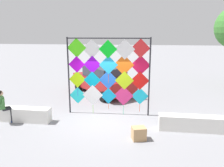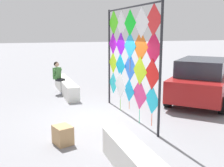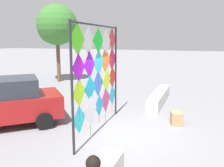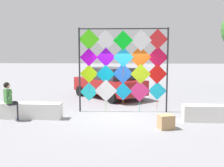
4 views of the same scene
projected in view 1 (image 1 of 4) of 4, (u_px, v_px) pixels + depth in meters
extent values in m
plane|color=gray|center=(104.00, 121.00, 9.88)|extent=(120.00, 120.00, 0.00)
cube|color=silver|center=(9.00, 114.00, 9.90)|extent=(3.72, 0.51, 0.61)
cube|color=silver|center=(207.00, 124.00, 8.79)|extent=(3.72, 0.51, 0.61)
cylinder|color=#232328|center=(69.00, 76.00, 10.54)|extent=(0.07, 0.07, 3.59)
cylinder|color=#232328|center=(149.00, 78.00, 10.15)|extent=(0.07, 0.07, 3.59)
cylinder|color=#232328|center=(108.00, 38.00, 9.96)|extent=(3.73, 0.18, 0.06)
cube|color=#23DAE2|center=(78.00, 95.00, 10.71)|extent=(0.80, 0.04, 0.80)
cube|color=white|center=(93.00, 95.00, 10.60)|extent=(0.96, 0.04, 0.96)
cylinder|color=#62E516|center=(93.00, 110.00, 10.78)|extent=(0.02, 0.02, 0.51)
cube|color=#119FDD|center=(108.00, 96.00, 10.54)|extent=(0.76, 0.04, 0.76)
cylinder|color=#E55516|center=(108.00, 106.00, 10.66)|extent=(0.02, 0.02, 0.26)
cube|color=#E02E75|center=(123.00, 96.00, 10.48)|extent=(0.94, 0.04, 0.94)
cylinder|color=#16E592|center=(123.00, 110.00, 10.65)|extent=(0.02, 0.02, 0.49)
cube|color=#1AC1E4|center=(140.00, 96.00, 10.40)|extent=(0.80, 0.04, 0.80)
cylinder|color=red|center=(140.00, 108.00, 10.54)|extent=(0.02, 0.02, 0.37)
cube|color=#AFE90E|center=(77.00, 79.00, 10.53)|extent=(0.79, 0.04, 0.79)
cylinder|color=#4D16E5|center=(78.00, 92.00, 10.67)|extent=(0.02, 0.02, 0.42)
cube|color=#08A2CC|center=(92.00, 80.00, 10.45)|extent=(0.81, 0.04, 0.81)
cube|color=blue|center=(108.00, 80.00, 10.39)|extent=(0.89, 0.04, 0.89)
cube|color=#B0D616|center=(124.00, 80.00, 10.29)|extent=(0.86, 0.04, 0.86)
cube|color=red|center=(140.00, 81.00, 10.23)|extent=(0.86, 0.04, 0.86)
cylinder|color=#16E2E5|center=(139.00, 93.00, 10.37)|extent=(0.02, 0.02, 0.30)
cube|color=#AA07CF|center=(77.00, 64.00, 10.36)|extent=(0.77, 0.04, 0.77)
cylinder|color=#3DE516|center=(77.00, 76.00, 10.49)|extent=(0.02, 0.02, 0.28)
cube|color=#840ADA|center=(92.00, 65.00, 10.29)|extent=(0.82, 0.04, 0.82)
cylinder|color=#6CE516|center=(93.00, 78.00, 10.44)|extent=(0.02, 0.02, 0.44)
cube|color=#20ACE5|center=(108.00, 65.00, 10.22)|extent=(0.86, 0.04, 0.86)
cylinder|color=#E55216|center=(108.00, 79.00, 10.37)|extent=(0.02, 0.02, 0.40)
cube|color=orange|center=(124.00, 65.00, 10.16)|extent=(0.94, 0.04, 0.94)
cube|color=red|center=(141.00, 65.00, 10.09)|extent=(0.91, 0.04, 0.91)
cylinder|color=#16E5B4|center=(140.00, 79.00, 10.24)|extent=(0.02, 0.02, 0.37)
cube|color=#4DEB18|center=(77.00, 48.00, 10.21)|extent=(0.89, 0.04, 0.89)
cube|color=white|center=(92.00, 49.00, 10.16)|extent=(0.87, 0.04, 0.87)
cylinder|color=#7FE516|center=(92.00, 62.00, 10.30)|extent=(0.02, 0.02, 0.30)
cube|color=#0CE922|center=(108.00, 49.00, 10.06)|extent=(0.84, 0.04, 0.84)
cube|color=white|center=(125.00, 49.00, 10.00)|extent=(0.91, 0.04, 0.91)
cylinder|color=#34E516|center=(125.00, 63.00, 10.14)|extent=(0.02, 0.02, 0.33)
cube|color=red|center=(141.00, 48.00, 9.92)|extent=(0.86, 0.04, 0.86)
cylinder|color=black|center=(12.00, 116.00, 9.67)|extent=(0.11, 0.11, 0.61)
cylinder|color=black|center=(7.00, 109.00, 9.50)|extent=(0.33, 0.32, 0.13)
cube|color=navy|center=(14.00, 121.00, 9.76)|extent=(0.24, 0.24, 0.09)
cylinder|color=black|center=(11.00, 115.00, 9.80)|extent=(0.11, 0.11, 0.61)
cylinder|color=black|center=(6.00, 108.00, 9.63)|extent=(0.33, 0.32, 0.13)
cube|color=navy|center=(13.00, 120.00, 9.89)|extent=(0.24, 0.24, 0.09)
cube|color=#3D7538|center=(1.00, 103.00, 9.41)|extent=(0.39, 0.40, 0.52)
sphere|color=tan|center=(0.00, 93.00, 9.32)|extent=(0.22, 0.22, 0.22)
sphere|color=black|center=(0.00, 93.00, 9.30)|extent=(0.22, 0.22, 0.22)
cylinder|color=#3D7538|center=(3.00, 103.00, 9.23)|extent=(0.18, 0.18, 0.31)
cylinder|color=#3D7538|center=(1.00, 100.00, 9.58)|extent=(0.18, 0.18, 0.31)
cube|color=maroon|center=(103.00, 83.00, 14.18)|extent=(4.44, 4.56, 0.80)
cube|color=#282D38|center=(104.00, 72.00, 13.89)|extent=(2.93, 2.97, 0.64)
cylinder|color=black|center=(78.00, 86.00, 14.94)|extent=(0.58, 0.59, 0.59)
cylinder|color=black|center=(103.00, 83.00, 16.01)|extent=(0.58, 0.59, 0.59)
cylinder|color=black|center=(103.00, 97.00, 12.52)|extent=(0.58, 0.59, 0.59)
cylinder|color=black|center=(130.00, 92.00, 13.60)|extent=(0.58, 0.59, 0.59)
cube|color=tan|center=(139.00, 133.00, 8.13)|extent=(0.58, 0.52, 0.47)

